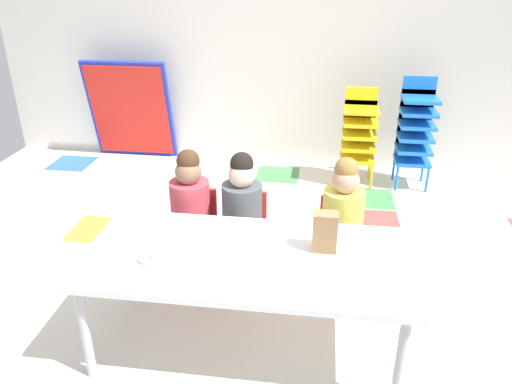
# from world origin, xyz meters

# --- Properties ---
(ground_plane) EXTENTS (6.07, 4.53, 0.02)m
(ground_plane) POSITION_xyz_m (-0.00, 0.00, -0.01)
(ground_plane) COLOR silver
(back_wall) EXTENTS (6.07, 0.10, 2.54)m
(back_wall) POSITION_xyz_m (0.00, 2.27, 1.27)
(back_wall) COLOR beige
(back_wall) RESTS_ON ground_plane
(craft_table) EXTENTS (1.72, 0.82, 0.60)m
(craft_table) POSITION_xyz_m (0.07, -0.69, 0.55)
(craft_table) COLOR white
(craft_table) RESTS_ON ground_plane
(seated_child_near_camera) EXTENTS (0.32, 0.31, 0.92)m
(seated_child_near_camera) POSITION_xyz_m (-0.41, -0.05, 0.55)
(seated_child_near_camera) COLOR red
(seated_child_near_camera) RESTS_ON ground_plane
(seated_child_middle_seat) EXTENTS (0.33, 0.33, 0.92)m
(seated_child_middle_seat) POSITION_xyz_m (-0.06, -0.05, 0.55)
(seated_child_middle_seat) COLOR red
(seated_child_middle_seat) RESTS_ON ground_plane
(seated_child_far_right) EXTENTS (0.34, 0.34, 0.92)m
(seated_child_far_right) POSITION_xyz_m (0.58, -0.05, 0.55)
(seated_child_far_right) COLOR red
(seated_child_far_right) RESTS_ON ground_plane
(kid_chair_yellow_stack) EXTENTS (0.32, 0.30, 0.92)m
(kid_chair_yellow_stack) POSITION_xyz_m (0.78, 1.74, 0.52)
(kid_chair_yellow_stack) COLOR yellow
(kid_chair_yellow_stack) RESTS_ON ground_plane
(kid_chair_blue_stack) EXTENTS (0.32, 0.30, 1.04)m
(kid_chair_blue_stack) POSITION_xyz_m (1.29, 1.74, 0.58)
(kid_chair_blue_stack) COLOR blue
(kid_chair_blue_stack) RESTS_ON ground_plane
(folded_activity_table) EXTENTS (0.90, 0.29, 1.09)m
(folded_activity_table) POSITION_xyz_m (-1.63, 2.07, 0.54)
(folded_activity_table) COLOR #1E33BF
(folded_activity_table) RESTS_ON ground_plane
(paper_bag_brown) EXTENTS (0.13, 0.09, 0.22)m
(paper_bag_brown) POSITION_xyz_m (0.47, -0.58, 0.71)
(paper_bag_brown) COLOR #9E754C
(paper_bag_brown) RESTS_ON craft_table
(paper_plate_near_edge) EXTENTS (0.18, 0.18, 0.01)m
(paper_plate_near_edge) POSITION_xyz_m (-0.43, -0.82, 0.60)
(paper_plate_near_edge) COLOR white
(paper_plate_near_edge) RESTS_ON craft_table
(paper_plate_center_table) EXTENTS (0.18, 0.18, 0.01)m
(paper_plate_center_table) POSITION_xyz_m (0.21, -0.65, 0.60)
(paper_plate_center_table) COLOR white
(paper_plate_center_table) RESTS_ON craft_table
(donut_powdered_on_plate) EXTENTS (0.10, 0.10, 0.03)m
(donut_powdered_on_plate) POSITION_xyz_m (-0.43, -0.82, 0.62)
(donut_powdered_on_plate) COLOR white
(donut_powdered_on_plate) RESTS_ON craft_table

